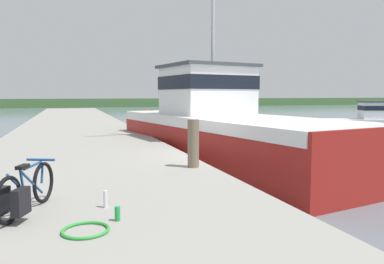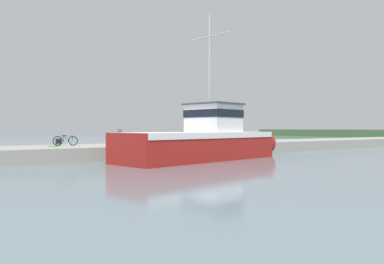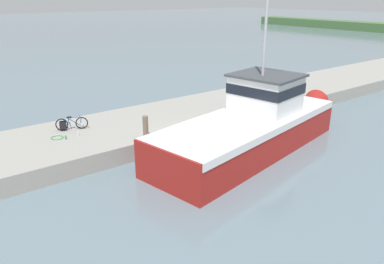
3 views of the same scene
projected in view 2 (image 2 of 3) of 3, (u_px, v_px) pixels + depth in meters
name	position (u px, v px, depth m)	size (l,w,h in m)	color
ground_plane	(156.00, 161.00, 23.75)	(320.00, 320.00, 0.00)	slate
dock_pier	(128.00, 151.00, 27.14)	(5.78, 80.00, 0.89)	gray
fishing_boat_main	(205.00, 139.00, 24.78)	(5.84, 14.01, 9.71)	maroon
bicycle_touring	(63.00, 141.00, 25.44)	(0.79, 1.55, 0.72)	black
mooring_post	(119.00, 138.00, 24.15)	(0.27, 0.27, 1.13)	#756651
hose_coil	(52.00, 146.00, 24.25)	(0.60, 0.60, 0.04)	green
water_bottle_on_curb	(68.00, 144.00, 24.52)	(0.06, 0.06, 0.26)	silver
water_bottle_by_bike	(59.00, 145.00, 24.06)	(0.08, 0.08, 0.20)	green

